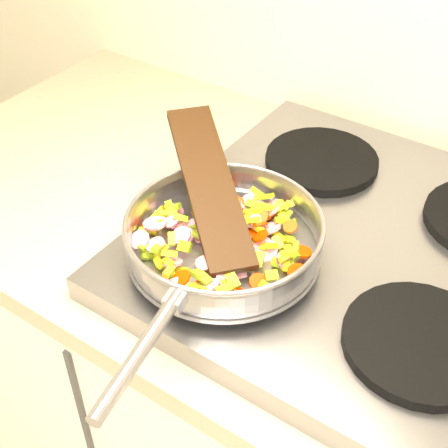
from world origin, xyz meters
The scene contains 7 objects.
cooktop centered at (-0.70, 1.67, 0.92)m, with size 0.60×0.60×0.04m, color #939399.
grate_fl centered at (-0.84, 1.52, 0.95)m, with size 0.19×0.19×0.02m, color black.
grate_fr centered at (-0.56, 1.52, 0.95)m, with size 0.19×0.19×0.02m, color black.
grate_bl centered at (-0.84, 1.81, 0.95)m, with size 0.19×0.19×0.02m, color black.
saute_pan centered at (-0.84, 1.52, 0.99)m, with size 0.31×0.48×0.06m.
vegetable_heap centered at (-0.85, 1.53, 0.98)m, with size 0.26×0.25×0.05m.
wooden_spatula centered at (-0.90, 1.56, 1.02)m, with size 0.29×0.07×0.01m, color black.
Camera 1 is at (-0.48, 0.99, 1.54)m, focal length 50.00 mm.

